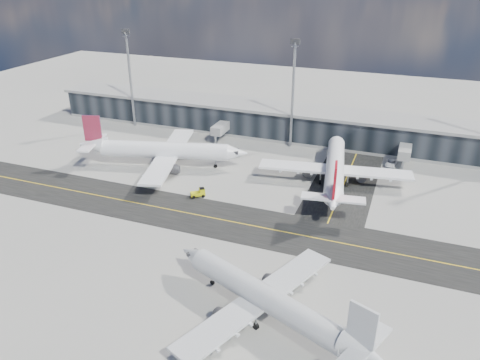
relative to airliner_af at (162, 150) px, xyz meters
The scene contains 9 objects.
ground 35.51m from the airliner_af, 41.91° to the right, with size 300.00×300.00×0.00m, color gray.
taxiway_lanes 33.03m from the airliner_af, 23.03° to the right, with size 180.00×63.00×0.03m.
terminal_concourse 40.93m from the airliner_af, 50.04° to the left, with size 152.00×19.80×8.80m.
floodlight_masts 37.65m from the airliner_af, 42.95° to the left, with size 102.50×0.70×28.90m.
airliner_af is the anchor object (origin of this frame).
airliner_redtail 42.25m from the airliner_af, ahead, with size 35.10×40.99×12.16m.
airliner_near 59.75m from the airliner_af, 46.37° to the right, with size 34.45×29.80×10.63m.
baggage_tug 20.11m from the airliner_af, 37.57° to the right, with size 3.41×2.99×1.96m.
service_van 57.31m from the airliner_af, 20.93° to the left, with size 2.44×5.28×1.47m, color white.
Camera 1 is at (30.17, -70.14, 47.11)m, focal length 35.00 mm.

